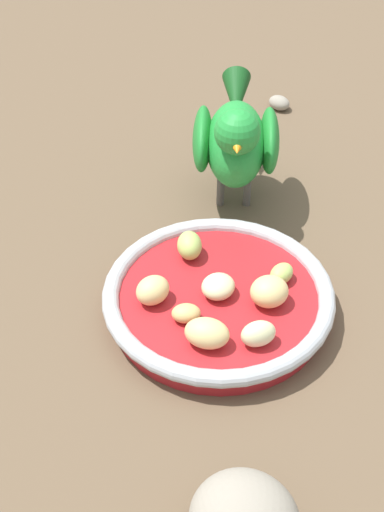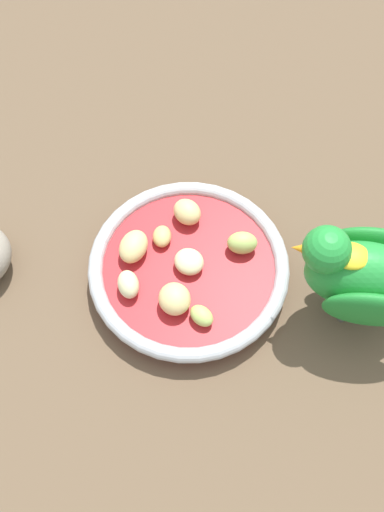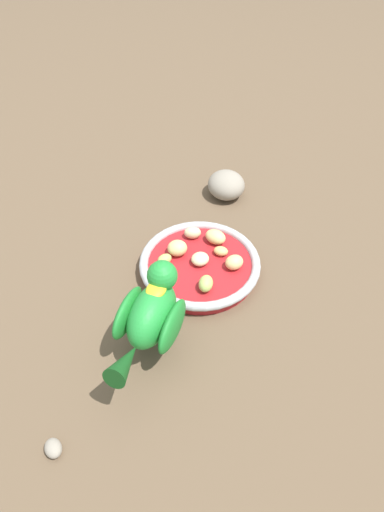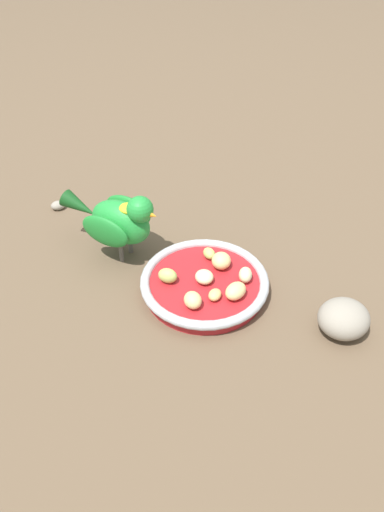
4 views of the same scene
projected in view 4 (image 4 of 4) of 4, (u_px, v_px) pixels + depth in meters
ground_plane at (194, 295)px, 0.89m from camera, size 4.00×4.00×0.00m
feeding_bowl at (203, 283)px, 0.89m from camera, size 0.21×0.21×0.03m
apple_piece_0 at (245, 275)px, 0.87m from camera, size 0.04×0.04×0.02m
apple_piece_1 at (209, 253)px, 0.92m from camera, size 0.02×0.03×0.02m
apple_piece_2 at (193, 300)px, 0.83m from camera, size 0.03×0.04×0.02m
apple_piece_3 at (215, 295)px, 0.84m from camera, size 0.03×0.03×0.02m
apple_piece_4 at (203, 276)px, 0.87m from camera, size 0.03×0.03×0.02m
apple_piece_5 at (168, 276)px, 0.87m from camera, size 0.04×0.04×0.02m
apple_piece_6 at (236, 291)px, 0.84m from camera, size 0.05×0.04×0.03m
apple_piece_7 at (221, 261)px, 0.90m from camera, size 0.05×0.05×0.03m
parrot at (119, 219)px, 0.91m from camera, size 0.14×0.18×0.14m
rock_large at (344, 319)px, 0.81m from camera, size 0.10×0.09×0.06m
pebble_0 at (58, 205)px, 1.07m from camera, size 0.03×0.03×0.02m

